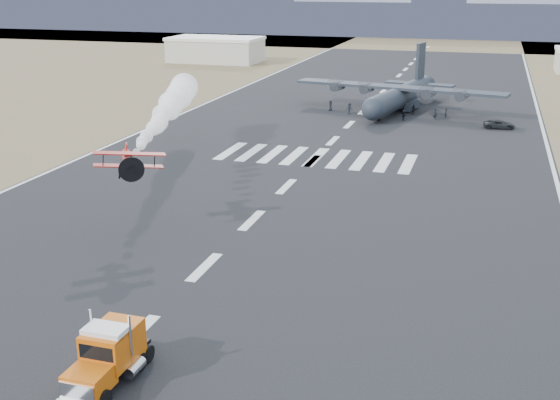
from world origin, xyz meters
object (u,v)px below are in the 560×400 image
at_px(crew_b, 363,107).
at_px(crew_h, 372,113).
at_px(crew_a, 435,114).
at_px(crew_d, 413,109).
at_px(crew_c, 349,108).
at_px(crew_g, 446,113).
at_px(transport_aircraft, 401,94).
at_px(support_vehicle, 499,124).
at_px(aerobatic_biplane, 128,161).
at_px(crew_e, 330,106).
at_px(hangar_left, 216,49).
at_px(semi_truck, 108,354).
at_px(crew_f, 404,115).

xyz_separation_m(crew_b, crew_h, (2.32, -4.81, 0.02)).
height_order(crew_a, crew_d, crew_a).
bearing_deg(crew_b, crew_c, -44.58).
xyz_separation_m(crew_d, crew_g, (5.53, -1.35, -0.08)).
height_order(transport_aircraft, crew_g, transport_aircraft).
height_order(support_vehicle, crew_a, crew_a).
xyz_separation_m(crew_d, crew_h, (-6.31, -5.25, -0.02)).
bearing_deg(crew_d, crew_c, -141.29).
height_order(transport_aircraft, crew_h, transport_aircraft).
bearing_deg(crew_g, crew_c, -96.12).
bearing_deg(aerobatic_biplane, support_vehicle, 43.44).
distance_m(transport_aircraft, crew_e, 12.70).
relative_size(hangar_left, semi_truck, 3.10).
xyz_separation_m(crew_c, crew_h, (4.29, -2.59, -0.10)).
height_order(hangar_left, crew_c, hangar_left).
height_order(crew_a, crew_b, crew_a).
distance_m(hangar_left, crew_e, 77.66).
height_order(aerobatic_biplane, crew_d, aerobatic_biplane).
bearing_deg(hangar_left, crew_e, -53.25).
bearing_deg(crew_d, crew_e, -152.24).
height_order(support_vehicle, crew_d, crew_d).
distance_m(crew_e, crew_h, 9.21).
distance_m(aerobatic_biplane, crew_a, 66.23).
distance_m(aerobatic_biplane, transport_aircraft, 70.99).
relative_size(transport_aircraft, crew_h, 22.03).
bearing_deg(transport_aircraft, support_vehicle, -23.31).
bearing_deg(transport_aircraft, crew_e, -147.91).
height_order(support_vehicle, crew_c, crew_c).
relative_size(transport_aircraft, crew_b, 22.49).
height_order(crew_e, crew_h, crew_e).
bearing_deg(crew_f, crew_a, -98.21).
bearing_deg(crew_f, support_vehicle, -130.77).
bearing_deg(crew_c, support_vehicle, 178.29).
relative_size(aerobatic_biplane, transport_aircraft, 0.17).
relative_size(aerobatic_biplane, crew_c, 3.42).
xyz_separation_m(support_vehicle, crew_c, (-24.75, 5.14, 0.29)).
bearing_deg(support_vehicle, crew_c, 71.31).
relative_size(semi_truck, crew_c, 4.18).
bearing_deg(crew_a, support_vehicle, -171.70).
distance_m(crew_a, crew_g, 2.58).
bearing_deg(semi_truck, crew_f, 85.96).
bearing_deg(crew_b, crew_a, 73.96).
height_order(hangar_left, semi_truck, hangar_left).
xyz_separation_m(crew_b, crew_f, (7.67, -5.10, 0.08)).
bearing_deg(aerobatic_biplane, crew_d, 57.19).
xyz_separation_m(crew_a, crew_e, (-18.30, 2.57, -0.01)).
height_order(semi_truck, crew_e, semi_truck).
height_order(crew_e, crew_g, crew_e).
height_order(semi_truck, support_vehicle, semi_truck).
bearing_deg(crew_c, crew_b, -121.62).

